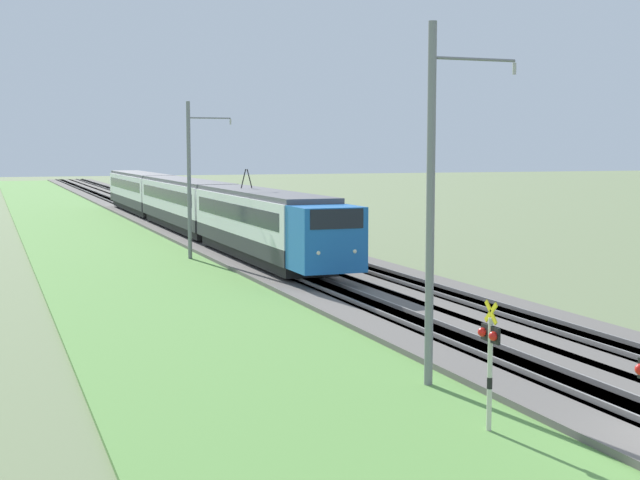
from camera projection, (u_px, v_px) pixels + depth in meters
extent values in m
cube|color=#605B56|center=(188.00, 233.00, 64.62)|extent=(240.00, 4.40, 0.30)
cube|color=#605B56|center=(240.00, 231.00, 65.99)|extent=(240.00, 4.40, 0.30)
cube|color=#4C4238|center=(188.00, 233.00, 64.62)|extent=(240.00, 1.57, 0.30)
cube|color=gray|center=(181.00, 230.00, 64.41)|extent=(240.00, 0.07, 0.15)
cube|color=gray|center=(195.00, 230.00, 64.78)|extent=(240.00, 0.07, 0.15)
cube|color=#4C4238|center=(240.00, 231.00, 65.99)|extent=(240.00, 1.57, 0.30)
cube|color=gray|center=(233.00, 229.00, 65.78)|extent=(240.00, 0.07, 0.15)
cube|color=gray|center=(247.00, 228.00, 66.15)|extent=(240.00, 0.07, 0.15)
cube|color=#5B8E42|center=(106.00, 237.00, 62.57)|extent=(240.00, 11.31, 0.12)
cube|color=blue|center=(326.00, 238.00, 38.29)|extent=(2.51, 2.86, 2.78)
cube|color=black|center=(329.00, 217.00, 37.84)|extent=(1.81, 2.38, 0.83)
sphere|color=#F2EAC6|center=(318.00, 253.00, 36.92)|extent=(0.20, 0.20, 0.20)
sphere|color=#F2EAC6|center=(354.00, 251.00, 37.50)|extent=(0.20, 0.20, 0.20)
cube|color=#2D2D33|center=(260.00, 240.00, 47.55)|extent=(17.17, 2.98, 0.78)
cube|color=silver|center=(260.00, 214.00, 47.41)|extent=(17.17, 2.98, 2.00)
cube|color=black|center=(260.00, 211.00, 47.39)|extent=(15.79, 3.00, 0.84)
cube|color=#515156|center=(260.00, 193.00, 47.30)|extent=(17.17, 2.74, 0.25)
cube|color=black|center=(260.00, 252.00, 47.62)|extent=(16.31, 2.53, 0.55)
cylinder|color=black|center=(292.00, 265.00, 41.10)|extent=(0.86, 0.12, 0.86)
cylinder|color=black|center=(313.00, 264.00, 41.47)|extent=(0.86, 0.12, 0.86)
cube|color=#2D2D33|center=(185.00, 215.00, 65.27)|extent=(19.68, 2.98, 0.78)
cube|color=silver|center=(185.00, 196.00, 65.13)|extent=(19.68, 2.98, 2.00)
cube|color=black|center=(185.00, 194.00, 65.11)|extent=(18.11, 3.00, 0.84)
cube|color=#515156|center=(185.00, 181.00, 65.01)|extent=(19.68, 2.74, 0.25)
cube|color=black|center=(185.00, 224.00, 65.33)|extent=(18.70, 2.53, 0.55)
cube|color=#2D2D33|center=(140.00, 201.00, 84.15)|extent=(19.68, 2.98, 0.78)
cube|color=silver|center=(140.00, 186.00, 84.01)|extent=(19.68, 2.98, 2.00)
cube|color=black|center=(140.00, 184.00, 84.00)|extent=(18.11, 3.00, 0.84)
cube|color=#515156|center=(140.00, 174.00, 83.90)|extent=(19.68, 2.74, 0.25)
cube|color=black|center=(140.00, 208.00, 84.22)|extent=(18.70, 2.53, 0.55)
cylinder|color=black|center=(243.00, 179.00, 49.56)|extent=(0.06, 0.33, 1.08)
cylinder|color=black|center=(249.00, 179.00, 49.69)|extent=(0.06, 0.33, 1.08)
cube|color=black|center=(303.00, 283.00, 41.37)|extent=(0.10, 0.10, 0.00)
cylinder|color=beige|center=(490.00, 377.00, 19.23)|extent=(0.11, 0.11, 2.60)
cylinder|color=black|center=(490.00, 383.00, 19.24)|extent=(0.12, 0.12, 0.25)
cube|color=black|center=(491.00, 334.00, 19.13)|extent=(0.70, 0.06, 0.36)
sphere|color=red|center=(493.00, 336.00, 18.90)|extent=(0.20, 0.20, 0.20)
sphere|color=red|center=(482.00, 332.00, 19.32)|extent=(0.20, 0.20, 0.20)
cube|color=yellow|center=(491.00, 312.00, 19.09)|extent=(0.49, 0.03, 0.49)
cube|color=yellow|center=(491.00, 312.00, 19.09)|extent=(0.49, 0.03, 0.49)
cylinder|color=slate|center=(430.00, 209.00, 22.67)|extent=(0.22, 0.22, 9.40)
cylinder|color=slate|center=(474.00, 59.00, 22.71)|extent=(0.08, 2.40, 0.08)
cylinder|color=#B2ADA8|center=(514.00, 69.00, 23.15)|extent=(0.10, 0.10, 0.30)
cylinder|color=slate|center=(189.00, 182.00, 49.42)|extent=(0.22, 0.22, 8.85)
cylinder|color=slate|center=(209.00, 118.00, 49.48)|extent=(0.08, 2.40, 0.08)
cylinder|color=#B2ADA8|center=(230.00, 122.00, 49.92)|extent=(0.10, 0.10, 0.30)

